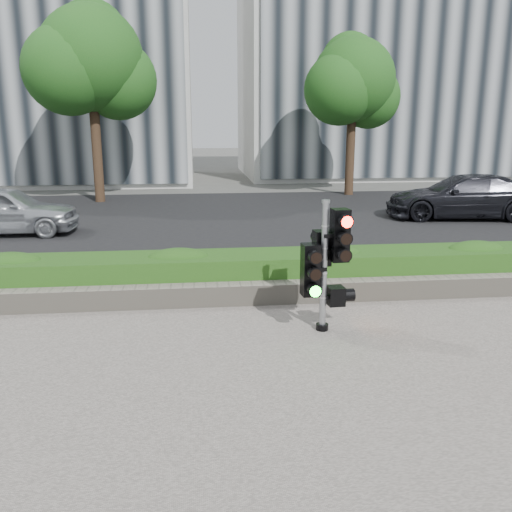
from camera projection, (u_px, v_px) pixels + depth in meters
name	position (u px, v px, depth m)	size (l,w,h in m)	color
ground	(266.00, 351.00, 7.14)	(120.00, 120.00, 0.00)	#51514C
sidewalk	(303.00, 466.00, 4.73)	(16.00, 11.00, 0.03)	#9E9389
road	(225.00, 220.00, 16.79)	(60.00, 13.00, 0.02)	black
curb	(245.00, 280.00, 10.17)	(60.00, 0.25, 0.12)	gray
stone_wall	(252.00, 293.00, 8.93)	(12.00, 0.32, 0.34)	gray
hedge	(248.00, 273.00, 9.52)	(12.00, 1.00, 0.68)	#498428
building_left	(25.00, 27.00, 26.58)	(16.00, 9.00, 15.00)	#B7B7B2
building_right	(401.00, 68.00, 31.02)	(18.00, 10.00, 12.00)	#B7B7B2
tree_left	(91.00, 63.00, 19.50)	(4.61, 4.03, 7.34)	black
tree_right	(352.00, 83.00, 21.67)	(4.10, 3.58, 6.53)	black
traffic_signal	(325.00, 259.00, 7.59)	(0.66, 0.50, 1.88)	black
car_silver	(3.00, 210.00, 14.43)	(1.54, 3.83, 1.31)	silver
car_dark	(463.00, 196.00, 16.90)	(1.90, 4.68, 1.36)	black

